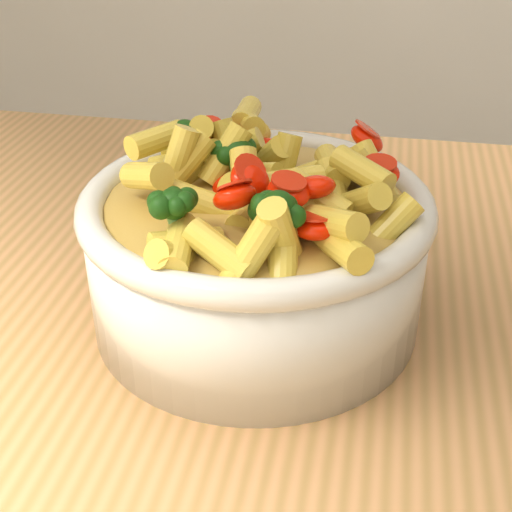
# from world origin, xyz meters

# --- Properties ---
(table) EXTENTS (1.20, 0.80, 0.90)m
(table) POSITION_xyz_m (0.00, 0.00, 0.80)
(table) COLOR tan
(table) RESTS_ON ground
(serving_bowl) EXTENTS (0.23, 0.23, 0.10)m
(serving_bowl) POSITION_xyz_m (0.00, 0.04, 0.95)
(serving_bowl) COLOR silver
(serving_bowl) RESTS_ON table
(pasta_salad) EXTENTS (0.18, 0.18, 0.04)m
(pasta_salad) POSITION_xyz_m (0.00, 0.04, 1.01)
(pasta_salad) COLOR #E8CE49
(pasta_salad) RESTS_ON serving_bowl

